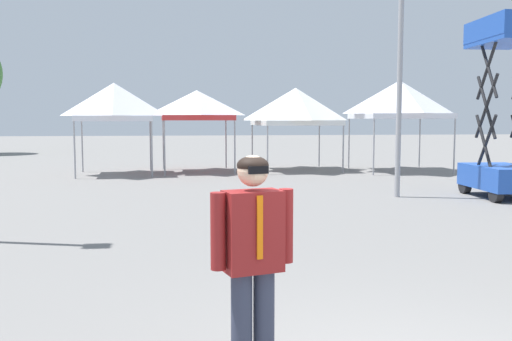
{
  "coord_description": "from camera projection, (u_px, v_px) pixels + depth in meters",
  "views": [
    {
      "loc": [
        -1.69,
        -3.64,
        2.03
      ],
      "look_at": [
        -0.58,
        4.36,
        1.3
      ],
      "focal_mm": 39.04,
      "sensor_mm": 36.0,
      "label": 1
    }
  ],
  "objects": [
    {
      "name": "scissor_lift",
      "position": [
        503.0,
        146.0,
        14.53
      ],
      "size": [
        1.55,
        2.39,
        4.64
      ],
      "color": "black",
      "rests_on": "ground"
    },
    {
      "name": "canopy_tent_left_of_center",
      "position": [
        296.0,
        107.0,
        22.37
      ],
      "size": [
        3.32,
        3.32,
        3.32
      ],
      "color": "#9E9EA3",
      "rests_on": "ground"
    },
    {
      "name": "canopy_tent_center",
      "position": [
        114.0,
        102.0,
        20.61
      ],
      "size": [
        2.94,
        2.94,
        3.41
      ],
      "color": "#9E9EA3",
      "rests_on": "ground"
    },
    {
      "name": "person_foreground",
      "position": [
        253.0,
        256.0,
        4.11
      ],
      "size": [
        0.63,
        0.34,
        1.78
      ],
      "color": "#33384C",
      "rests_on": "ground"
    },
    {
      "name": "light_pole_near_lift",
      "position": [
        401.0,
        29.0,
        14.35
      ],
      "size": [
        0.36,
        0.36,
        7.65
      ],
      "color": "#9E9EA3",
      "rests_on": "ground"
    },
    {
      "name": "canopy_tent_right_of_center",
      "position": [
        197.0,
        105.0,
        21.75
      ],
      "size": [
        2.85,
        2.85,
        3.19
      ],
      "color": "#9E9EA3",
      "rests_on": "ground"
    },
    {
      "name": "canopy_tent_behind_left",
      "position": [
        400.0,
        100.0,
        22.02
      ],
      "size": [
        3.33,
        3.33,
        3.59
      ],
      "color": "#9E9EA3",
      "rests_on": "ground"
    }
  ]
}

